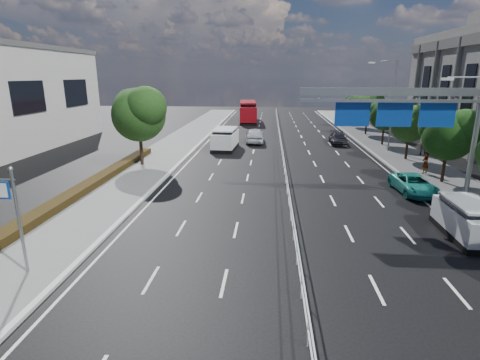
{
  "coord_description": "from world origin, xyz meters",
  "views": [
    {
      "loc": [
        -1.21,
        -12.37,
        7.53
      ],
      "look_at": [
        -2.65,
        5.76,
        2.4
      ],
      "focal_mm": 28.0,
      "sensor_mm": 36.0,
      "label": 1
    }
  ],
  "objects_px": {
    "near_car_dark": "(247,116)",
    "silver_minivan": "(468,220)",
    "parked_car_dark": "(338,138)",
    "parked_car_teal": "(414,184)",
    "overhead_gantry": "(409,110)",
    "pedestrian_b": "(423,145)",
    "toilet_sign": "(5,203)",
    "red_bus": "(248,111)",
    "pedestrian_a": "(426,163)",
    "near_car_silver": "(255,135)",
    "white_minivan": "(225,139)"
  },
  "relations": [
    {
      "from": "near_car_dark",
      "to": "silver_minivan",
      "type": "relative_size",
      "value": 1.0
    },
    {
      "from": "parked_car_dark",
      "to": "parked_car_teal",
      "type": "bearing_deg",
      "value": -81.6
    },
    {
      "from": "overhead_gantry",
      "to": "pedestrian_b",
      "type": "distance_m",
      "value": 16.08
    },
    {
      "from": "toilet_sign",
      "to": "near_car_dark",
      "type": "relative_size",
      "value": 1.01
    },
    {
      "from": "red_bus",
      "to": "near_car_dark",
      "type": "bearing_deg",
      "value": 90.07
    },
    {
      "from": "silver_minivan",
      "to": "pedestrian_b",
      "type": "xyz_separation_m",
      "value": [
        5.1,
        18.93,
        0.24
      ]
    },
    {
      "from": "toilet_sign",
      "to": "overhead_gantry",
      "type": "xyz_separation_m",
      "value": [
        17.69,
        10.05,
        2.66
      ]
    },
    {
      "from": "red_bus",
      "to": "pedestrian_a",
      "type": "height_order",
      "value": "red_bus"
    },
    {
      "from": "near_car_silver",
      "to": "parked_car_dark",
      "type": "distance_m",
      "value": 9.4
    },
    {
      "from": "near_car_silver",
      "to": "parked_car_teal",
      "type": "relative_size",
      "value": 1.13
    },
    {
      "from": "white_minivan",
      "to": "pedestrian_b",
      "type": "distance_m",
      "value": 19.3
    },
    {
      "from": "toilet_sign",
      "to": "overhead_gantry",
      "type": "height_order",
      "value": "overhead_gantry"
    },
    {
      "from": "white_minivan",
      "to": "red_bus",
      "type": "xyz_separation_m",
      "value": [
        0.93,
        24.05,
        0.66
      ]
    },
    {
      "from": "pedestrian_a",
      "to": "pedestrian_b",
      "type": "relative_size",
      "value": 0.9
    },
    {
      "from": "toilet_sign",
      "to": "red_bus",
      "type": "bearing_deg",
      "value": 83.05
    },
    {
      "from": "silver_minivan",
      "to": "toilet_sign",
      "type": "bearing_deg",
      "value": -164.08
    },
    {
      "from": "white_minivan",
      "to": "parked_car_dark",
      "type": "relative_size",
      "value": 1.17
    },
    {
      "from": "toilet_sign",
      "to": "pedestrian_a",
      "type": "xyz_separation_m",
      "value": [
        21.8,
        16.76,
        -1.94
      ]
    },
    {
      "from": "toilet_sign",
      "to": "parked_car_dark",
      "type": "bearing_deg",
      "value": 59.81
    },
    {
      "from": "near_car_dark",
      "to": "parked_car_dark",
      "type": "height_order",
      "value": "near_car_dark"
    },
    {
      "from": "white_minivan",
      "to": "silver_minivan",
      "type": "distance_m",
      "value": 25.24
    },
    {
      "from": "toilet_sign",
      "to": "pedestrian_a",
      "type": "distance_m",
      "value": 27.56
    },
    {
      "from": "overhead_gantry",
      "to": "silver_minivan",
      "type": "xyz_separation_m",
      "value": [
        1.56,
        -5.0,
        -4.74
      ]
    },
    {
      "from": "red_bus",
      "to": "near_car_silver",
      "type": "xyz_separation_m",
      "value": [
        1.97,
        -19.73,
        -0.9
      ]
    },
    {
      "from": "overhead_gantry",
      "to": "near_car_dark",
      "type": "xyz_separation_m",
      "value": [
        -11.8,
        42.72,
        -4.9
      ]
    },
    {
      "from": "near_car_silver",
      "to": "near_car_dark",
      "type": "xyz_separation_m",
      "value": [
        -2.17,
        22.46,
        -0.14
      ]
    },
    {
      "from": "pedestrian_a",
      "to": "red_bus",
      "type": "bearing_deg",
      "value": -97.68
    },
    {
      "from": "red_bus",
      "to": "pedestrian_a",
      "type": "xyz_separation_m",
      "value": [
        15.7,
        -33.29,
        -0.73
      ]
    },
    {
      "from": "near_car_dark",
      "to": "pedestrian_a",
      "type": "bearing_deg",
      "value": 109.17
    },
    {
      "from": "pedestrian_a",
      "to": "overhead_gantry",
      "type": "bearing_deg",
      "value": 25.62
    },
    {
      "from": "overhead_gantry",
      "to": "white_minivan",
      "type": "xyz_separation_m",
      "value": [
        -12.53,
        15.94,
        -4.53
      ]
    },
    {
      "from": "overhead_gantry",
      "to": "silver_minivan",
      "type": "bearing_deg",
      "value": -72.67
    },
    {
      "from": "parked_car_teal",
      "to": "parked_car_dark",
      "type": "bearing_deg",
      "value": 92.53
    },
    {
      "from": "near_car_dark",
      "to": "parked_car_teal",
      "type": "distance_m",
      "value": 42.91
    },
    {
      "from": "parked_car_teal",
      "to": "toilet_sign",
      "type": "bearing_deg",
      "value": -151.25
    },
    {
      "from": "toilet_sign",
      "to": "silver_minivan",
      "type": "xyz_separation_m",
      "value": [
        19.25,
        5.05,
        -2.08
      ]
    },
    {
      "from": "red_bus",
      "to": "pedestrian_a",
      "type": "bearing_deg",
      "value": -69.0
    },
    {
      "from": "toilet_sign",
      "to": "red_bus",
      "type": "relative_size",
      "value": 0.38
    },
    {
      "from": "silver_minivan",
      "to": "red_bus",
      "type": "bearing_deg",
      "value": 107.51
    },
    {
      "from": "toilet_sign",
      "to": "near_car_silver",
      "type": "relative_size",
      "value": 0.88
    },
    {
      "from": "near_car_dark",
      "to": "silver_minivan",
      "type": "distance_m",
      "value": 49.56
    },
    {
      "from": "near_car_dark",
      "to": "pedestrian_a",
      "type": "relative_size",
      "value": 2.47
    },
    {
      "from": "overhead_gantry",
      "to": "parked_car_teal",
      "type": "height_order",
      "value": "overhead_gantry"
    },
    {
      "from": "silver_minivan",
      "to": "parked_car_dark",
      "type": "distance_m",
      "value": 25.01
    },
    {
      "from": "parked_car_teal",
      "to": "silver_minivan",
      "type": "bearing_deg",
      "value": -93.18
    },
    {
      "from": "red_bus",
      "to": "silver_minivan",
      "type": "height_order",
      "value": "red_bus"
    },
    {
      "from": "white_minivan",
      "to": "parked_car_teal",
      "type": "xyz_separation_m",
      "value": [
        14.09,
        -13.99,
        -0.47
      ]
    },
    {
      "from": "parked_car_teal",
      "to": "parked_car_dark",
      "type": "distance_m",
      "value": 18.09
    },
    {
      "from": "near_car_silver",
      "to": "pedestrian_a",
      "type": "xyz_separation_m",
      "value": [
        13.73,
        -13.56,
        0.16
      ]
    },
    {
      "from": "near_car_dark",
      "to": "pedestrian_b",
      "type": "xyz_separation_m",
      "value": [
        18.46,
        -28.8,
        0.4
      ]
    }
  ]
}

